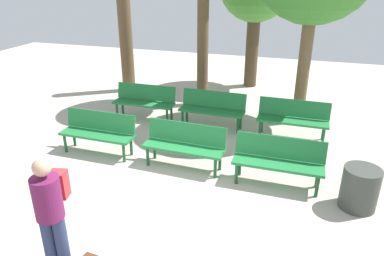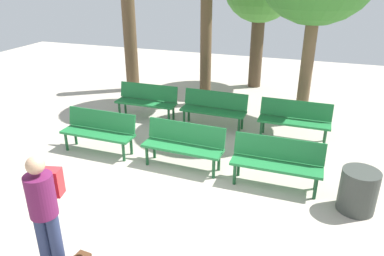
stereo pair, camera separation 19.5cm
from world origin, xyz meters
name	(u,v)px [view 1 (the left image)]	position (x,y,z in m)	size (l,w,h in m)	color
ground_plane	(150,212)	(0.00, 0.00, 0.00)	(24.00, 24.00, 0.00)	#B2A899
bench_r0_c0	(98,130)	(-1.87, 1.65, 0.50)	(1.61, 0.51, 0.87)	#1E7238
bench_r0_c1	(185,143)	(0.05, 1.61, 0.50)	(1.62, 0.55, 0.87)	#1E7238
bench_r0_c2	(279,159)	(1.86, 1.50, 0.50)	(1.60, 0.49, 0.87)	#1E7238
bench_r1_c0	(145,100)	(-1.76, 3.75, 0.50)	(1.60, 0.49, 0.87)	#1E7238
bench_r1_c1	(212,107)	(0.06, 3.73, 0.50)	(1.61, 0.53, 0.87)	#1E7238
bench_r1_c2	(293,117)	(1.99, 3.66, 0.50)	(1.61, 0.50, 0.87)	#1E7238
tree_1	(126,38)	(-3.26, 5.83, 1.66)	(0.41, 0.41, 3.32)	brown
visitor_with_backpack	(51,209)	(-0.63, -1.47, 0.94)	(0.42, 0.58, 1.65)	navy
trash_bin	(360,188)	(3.19, 1.15, 0.36)	(0.59, 0.59, 0.72)	#383D38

